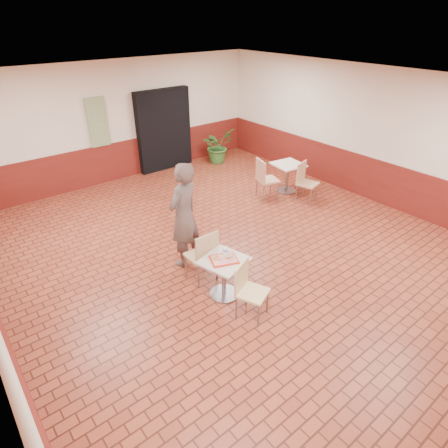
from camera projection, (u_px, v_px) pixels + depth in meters
room_shell at (251, 183)px, 6.24m from camera, size 8.01×10.01×3.01m
wainscot_band at (249, 234)px, 6.73m from camera, size 8.00×10.00×1.00m
corridor_doorway at (164, 130)px, 10.39m from camera, size 1.60×0.22×2.20m
promo_poster at (98, 122)px, 9.21m from camera, size 0.50×0.03×1.20m
main_table at (224, 272)px, 5.84m from camera, size 0.64×0.64×0.68m
chair_main_front at (248, 287)px, 5.44m from camera, size 0.54×0.54×0.89m
chair_main_back at (203, 254)px, 6.13m from camera, size 0.45×0.45×0.96m
customer at (184, 216)px, 6.40m from camera, size 0.81×0.67×1.90m
serving_tray at (224, 259)px, 5.72m from camera, size 0.41×0.32×0.03m
ring_donut at (216, 258)px, 5.71m from camera, size 0.12×0.12×0.03m
long_john_donut at (230, 256)px, 5.74m from camera, size 0.14×0.08×0.04m
paper_cup at (225, 250)px, 5.82m from camera, size 0.08×0.08×0.10m
second_table at (288, 173)px, 9.29m from camera, size 0.69×0.69×0.72m
chair_second_left at (265, 177)px, 8.89m from camera, size 0.57×0.57×0.99m
chair_second_front at (305, 180)px, 8.83m from camera, size 0.53×0.53×0.93m
potted_plant at (218, 146)px, 11.11m from camera, size 1.00×0.90×1.00m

